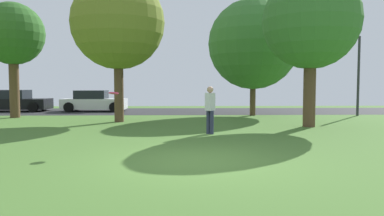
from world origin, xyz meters
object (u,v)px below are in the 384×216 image
Objects in this scene: person_catcher at (210,108)px; frisbee_disc at (114,93)px; maple_tree_near at (311,21)px; oak_tree_left at (253,44)px; parked_car_black at (14,102)px; parked_car_white at (94,102)px; street_lamp_post at (358,76)px; oak_tree_right at (13,35)px; birch_tree_lone at (118,23)px.

person_catcher is 4.17m from frisbee_disc.
oak_tree_left is (-1.24, 5.75, -0.29)m from maple_tree_near.
parked_car_white is (5.35, -0.16, -0.01)m from parked_car_black.
street_lamp_post is at bearing -3.50° from oak_tree_left.
oak_tree_right is 0.92× the size of oak_tree_left.
maple_tree_near is 19.83× the size of frisbee_disc.
maple_tree_near reaches higher than parked_car_black.
oak_tree_left is 12.65m from frisbee_disc.
street_lamp_post reaches higher than parked_car_black.
birch_tree_lone is 8.60m from parked_car_white.
birch_tree_lone reaches higher than maple_tree_near.
frisbee_disc reaches higher than parked_car_black.
birch_tree_lone reaches higher than oak_tree_left.
oak_tree_right is 19.13m from street_lamp_post.
parked_car_black is at bearing 178.25° from parked_car_white.
maple_tree_near is 1.54× the size of parked_car_white.
oak_tree_right reaches higher than parked_car_black.
oak_tree_left is 3.91× the size of person_catcher.
frisbee_disc is (-2.86, -2.97, 0.59)m from person_catcher.
oak_tree_right is 13.09m from oak_tree_left.
frisbee_disc is 17.39m from parked_car_black.
parked_car_white is (-11.17, 9.37, -3.73)m from maple_tree_near.
birch_tree_lone is 1.52× the size of parked_car_black.
oak_tree_left reaches higher than parked_car_white.
street_lamp_post is at bearing 48.76° from maple_tree_near.
parked_car_white is (-3.97, 14.49, -0.89)m from frisbee_disc.
birch_tree_lone is 1.07× the size of maple_tree_near.
parked_car_black is (-15.28, 3.79, -3.42)m from oak_tree_left.
oak_tree_left is at bearing 176.50° from street_lamp_post.
person_catcher is 16.88m from parked_car_black.
oak_tree_left is 9.03m from person_catcher.
oak_tree_left is 6.24m from street_lamp_post.
birch_tree_lone is at bearing -41.33° from parked_car_black.
oak_tree_left reaches higher than maple_tree_near.
birch_tree_lone is at bearing -22.05° from oak_tree_right.
birch_tree_lone is 8.14m from frisbee_disc.
oak_tree_right is 12.48m from frisbee_disc.
person_catcher reaches higher than frisbee_disc.
parked_car_white is at bearing 165.90° from street_lamp_post.
parked_car_black is 1.09× the size of parked_car_white.
parked_car_black is at bearing 166.07° from oak_tree_left.
maple_tree_near is at bearing -131.24° from street_lamp_post.
person_catcher is at bearing -111.41° from oak_tree_left.
birch_tree_lone reaches higher than parked_car_black.
frisbee_disc is at bearing -81.47° from birch_tree_lone.
birch_tree_lone is 1.03× the size of oak_tree_left.
oak_tree_right is at bearing 161.65° from maple_tree_near.
parked_car_black is (-2.23, 4.80, -3.76)m from oak_tree_right.
maple_tree_near is 9.27m from frisbee_disc.
maple_tree_near reaches higher than person_catcher.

